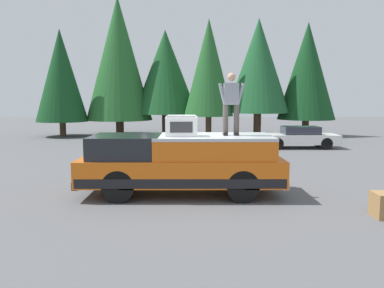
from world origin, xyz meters
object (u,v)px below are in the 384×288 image
pickup_truck (181,163)px  person_on_truck_bed (231,102)px  compressor_unit (182,126)px  parked_car_white (299,137)px

pickup_truck → person_on_truck_bed: size_ratio=3.28×
pickup_truck → person_on_truck_bed: bearing=-90.8°
pickup_truck → compressor_unit: compressor_unit is taller
person_on_truck_bed → pickup_truck: bearing=89.2°
pickup_truck → compressor_unit: bearing=-177.0°
compressor_unit → parked_car_white: compressor_unit is taller
compressor_unit → person_on_truck_bed: person_on_truck_bed is taller
pickup_truck → parked_car_white: pickup_truck is taller
pickup_truck → person_on_truck_bed: person_on_truck_bed is taller
pickup_truck → parked_car_white: bearing=-30.8°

